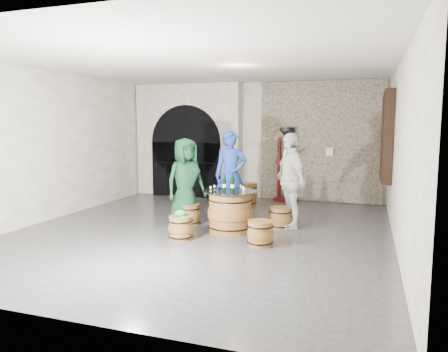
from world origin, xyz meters
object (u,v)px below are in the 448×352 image
(barrel_table, at_px, (230,212))
(person_blue, at_px, (231,175))
(wine_bottle_center, at_px, (232,184))
(side_barrel, at_px, (249,194))
(wine_bottle_left, at_px, (224,184))
(corking_press, at_px, (287,159))
(barrel_stool_far, at_px, (231,210))
(barrel_stool_right, at_px, (280,218))
(barrel_stool_near_left, at_px, (181,228))
(person_white, at_px, (290,181))
(person_green, at_px, (186,181))
(barrel_stool_left, at_px, (189,214))
(barrel_stool_near_right, at_px, (260,233))
(wine_bottle_right, at_px, (233,183))

(barrel_table, height_order, person_blue, person_blue)
(wine_bottle_center, relative_size, side_barrel, 0.55)
(wine_bottle_left, xyz_separation_m, corking_press, (0.52, 3.64, 0.22))
(wine_bottle_left, distance_m, corking_press, 3.68)
(barrel_table, distance_m, wine_bottle_center, 0.54)
(barrel_stool_far, relative_size, person_blue, 0.24)
(barrel_stool_right, xyz_separation_m, barrel_stool_near_left, (-1.54, -1.38, 0.00))
(person_blue, xyz_separation_m, corking_press, (0.75, 2.51, 0.19))
(barrel_stool_near_left, relative_size, side_barrel, 0.78)
(person_blue, distance_m, wine_bottle_left, 1.15)
(wine_bottle_center, bearing_deg, barrel_stool_near_left, -134.91)
(person_white, xyz_separation_m, corking_press, (-0.60, 2.89, 0.20))
(wine_bottle_center, bearing_deg, barrel_stool_right, 38.86)
(barrel_stool_far, relative_size, barrel_stool_right, 1.00)
(person_green, xyz_separation_m, wine_bottle_left, (0.97, -0.38, 0.04))
(barrel_table, bearing_deg, side_barrel, 97.88)
(wine_bottle_left, bearing_deg, barrel_stool_left, 158.13)
(barrel_stool_near_right, height_order, wine_bottle_center, wine_bottle_center)
(person_blue, relative_size, corking_press, 0.97)
(barrel_stool_right, bearing_deg, person_white, 34.85)
(wine_bottle_left, bearing_deg, corking_press, 81.86)
(person_white, bearing_deg, person_blue, -139.75)
(wine_bottle_left, bearing_deg, person_white, 33.78)
(barrel_stool_far, bearing_deg, person_blue, 107.25)
(side_barrel, bearing_deg, barrel_table, -82.12)
(barrel_stool_left, xyz_separation_m, wine_bottle_center, (1.05, -0.36, 0.72))
(barrel_stool_right, height_order, wine_bottle_right, wine_bottle_right)
(barrel_table, bearing_deg, barrel_stool_near_right, -42.40)
(wine_bottle_left, distance_m, wine_bottle_right, 0.25)
(person_green, xyz_separation_m, wine_bottle_right, (1.06, -0.15, 0.04))
(barrel_table, bearing_deg, barrel_stool_left, 162.41)
(barrel_stool_left, xyz_separation_m, barrel_stool_near_right, (1.76, -1.02, 0.00))
(barrel_stool_left, height_order, wine_bottle_center, wine_bottle_center)
(person_green, height_order, corking_press, corking_press)
(barrel_stool_left, bearing_deg, barrel_stool_right, 8.63)
(person_blue, height_order, corking_press, corking_press)
(barrel_stool_far, xyz_separation_m, barrel_stool_near_right, (1.08, -1.70, 0.00))
(side_barrel, bearing_deg, person_blue, -88.88)
(barrel_table, xyz_separation_m, barrel_stool_left, (-0.99, 0.31, -0.19))
(barrel_stool_far, distance_m, corking_press, 2.86)
(barrel_stool_left, relative_size, wine_bottle_center, 1.41)
(person_blue, height_order, wine_bottle_right, person_blue)
(wine_bottle_right, bearing_deg, wine_bottle_left, -111.26)
(barrel_stool_right, xyz_separation_m, wine_bottle_left, (-0.96, -0.64, 0.72))
(barrel_stool_right, distance_m, barrel_stool_near_right, 1.30)
(barrel_stool_left, xyz_separation_m, corking_press, (1.41, 3.28, 0.94))
(barrel_stool_right, bearing_deg, barrel_table, -145.15)
(barrel_table, relative_size, wine_bottle_center, 3.22)
(person_blue, xyz_separation_m, side_barrel, (-0.03, 1.57, -0.67))
(barrel_stool_far, bearing_deg, barrel_stool_right, -18.95)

